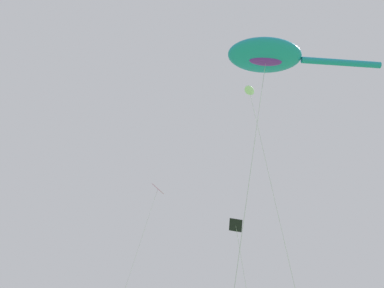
% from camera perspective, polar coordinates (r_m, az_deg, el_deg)
% --- Properties ---
extents(big_show_kite, '(10.49, 4.89, 20.39)m').
position_cam_1_polar(big_show_kite, '(25.63, 10.02, 11.25)').
color(big_show_kite, '#1E8CBF').
rests_on(big_show_kite, ground).
extents(small_kite_delta_white, '(4.55, 2.13, 18.27)m').
position_cam_1_polar(small_kite_delta_white, '(24.77, 7.74, 6.00)').
color(small_kite_delta_white, white).
rests_on(small_kite_delta_white, ground).
extents(small_kite_tiny_distant, '(5.35, 1.13, 19.37)m').
position_cam_1_polar(small_kite_tiny_distant, '(35.82, -4.96, -7.27)').
color(small_kite_tiny_distant, pink).
rests_on(small_kite_tiny_distant, ground).
extents(small_kite_diamond_red, '(1.95, 0.94, 12.14)m').
position_cam_1_polar(small_kite_diamond_red, '(24.89, 6.01, -12.11)').
color(small_kite_diamond_red, black).
rests_on(small_kite_diamond_red, ground).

